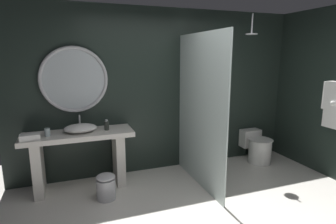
{
  "coord_description": "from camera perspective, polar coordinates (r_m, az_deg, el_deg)",
  "views": [
    {
      "loc": [
        -1.44,
        -2.3,
        1.88
      ],
      "look_at": [
        -0.32,
        0.77,
        1.2
      ],
      "focal_mm": 29.22,
      "sensor_mm": 36.0,
      "label": 1
    }
  ],
  "objects": [
    {
      "name": "shower_glass_panel",
      "position": [
        3.91,
        6.69,
        0.08
      ],
      "size": [
        0.02,
        1.47,
        2.18
      ],
      "primitive_type": "cube",
      "color": "silver",
      "rests_on": "ground_plane"
    },
    {
      "name": "tumbler_cup",
      "position": [
        3.96,
        -23.86,
        -3.88
      ],
      "size": [
        0.07,
        0.07,
        0.11
      ],
      "primitive_type": "cylinder",
      "color": "silver",
      "rests_on": "vanity_counter"
    },
    {
      "name": "toilet",
      "position": [
        5.18,
        18.14,
        -7.02
      ],
      "size": [
        0.41,
        0.62,
        0.53
      ],
      "color": "white",
      "rests_on": "ground_plane"
    },
    {
      "name": "waste_bin",
      "position": [
        3.83,
        -12.8,
        -14.89
      ],
      "size": [
        0.25,
        0.25,
        0.35
      ],
      "color": "#B7B7BC",
      "rests_on": "ground_plane"
    },
    {
      "name": "side_wall_right",
      "position": [
        4.91,
        30.9,
        3.35
      ],
      "size": [
        0.1,
        2.47,
        2.6
      ],
      "primitive_type": "cube",
      "color": "#1E2823",
      "rests_on": "ground_plane"
    },
    {
      "name": "round_wall_mirror",
      "position": [
        4.12,
        -18.98,
        6.4
      ],
      "size": [
        0.94,
        0.05,
        0.94
      ],
      "color": "#B7B7BC"
    },
    {
      "name": "folded_hand_towel",
      "position": [
        3.88,
        -26.87,
        -4.72
      ],
      "size": [
        0.25,
        0.16,
        0.08
      ],
      "primitive_type": "cube",
      "rotation": [
        0.0,
        0.0,
        0.09
      ],
      "color": "white",
      "rests_on": "vanity_counter"
    },
    {
      "name": "vanity_counter",
      "position": [
        4.09,
        -17.95,
        -7.89
      ],
      "size": [
        1.5,
        0.52,
        0.82
      ],
      "color": "silver",
      "rests_on": "ground_plane"
    },
    {
      "name": "vessel_sink",
      "position": [
        4.01,
        -17.79,
        -3.21
      ],
      "size": [
        0.45,
        0.37,
        0.21
      ],
      "color": "white",
      "rests_on": "vanity_counter"
    },
    {
      "name": "rain_shower_head",
      "position": [
        4.59,
        17.06,
        15.66
      ],
      "size": [
        0.18,
        0.18,
        0.32
      ],
      "color": "#B7B7BC"
    },
    {
      "name": "soap_dispenser",
      "position": [
        4.01,
        -12.69,
        -2.73
      ],
      "size": [
        0.07,
        0.07,
        0.15
      ],
      "color": "#282D28",
      "rests_on": "vanity_counter"
    },
    {
      "name": "back_wall_panel",
      "position": [
        4.48,
        -1.07,
        4.38
      ],
      "size": [
        4.8,
        0.1,
        2.6
      ],
      "primitive_type": "cube",
      "color": "#1E2823",
      "rests_on": "ground_plane"
    }
  ]
}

